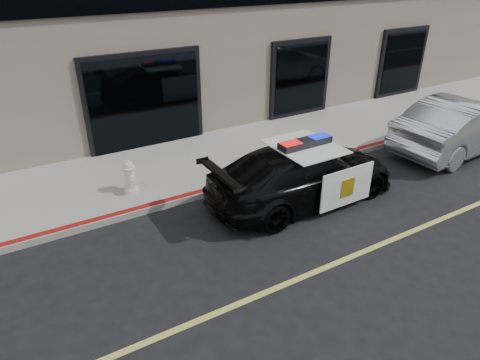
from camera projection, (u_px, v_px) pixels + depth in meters
ground at (328, 267)px, 7.99m from camera, size 120.00×120.00×0.00m
sidewalk_n at (205, 160)px, 11.98m from camera, size 60.00×3.50×0.15m
police_car at (303, 173)px, 9.90m from camera, size 2.22×4.74×1.54m
silver_sedan at (463, 125)px, 12.44m from camera, size 2.38×5.07×1.59m
fire_hydrant at (130, 177)px, 10.08m from camera, size 0.36×0.51×0.81m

